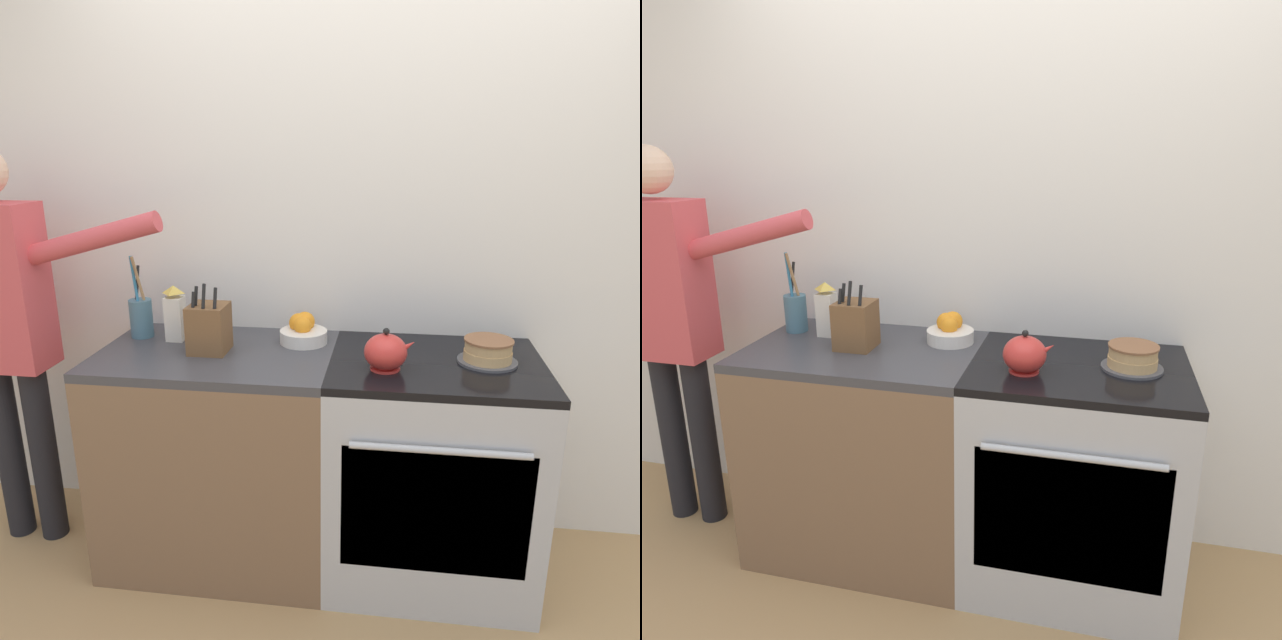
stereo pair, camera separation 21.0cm
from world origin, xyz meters
TOP-DOWN VIEW (x-y plane):
  - ground_plane at (0.00, 0.00)m, footprint 16.00×16.00m
  - wall_back at (0.00, 0.64)m, footprint 8.00×0.04m
  - counter_cabinet at (-0.62, 0.31)m, footprint 0.91×0.62m
  - stove_range at (0.23, 0.31)m, footprint 0.79×0.66m
  - layer_cake at (0.41, 0.32)m, footprint 0.22×0.22m
  - tea_kettle at (0.04, 0.20)m, footprint 0.19×0.15m
  - knife_block at (-0.64, 0.30)m, footprint 0.14×0.15m
  - utensil_crock at (-0.98, 0.44)m, footprint 0.09×0.09m
  - fruit_bowl at (-0.30, 0.46)m, footprint 0.19×0.19m
  - milk_carton at (-0.82, 0.41)m, footprint 0.07×0.07m
  - person_baker at (-1.48, 0.29)m, footprint 0.94×0.20m

SIDE VIEW (x-z plane):
  - ground_plane at x=0.00m, z-range 0.00..0.00m
  - counter_cabinet at x=-0.62m, z-range 0.00..0.90m
  - stove_range at x=0.23m, z-range 0.00..0.90m
  - layer_cake at x=0.41m, z-range 0.90..0.99m
  - fruit_bowl at x=-0.30m, z-range 0.89..1.01m
  - tea_kettle at x=0.04m, z-range 0.89..1.05m
  - utensil_crock at x=-0.98m, z-range 0.82..1.17m
  - knife_block at x=-0.64m, z-range 0.86..1.14m
  - person_baker at x=-1.48m, z-range 0.17..1.85m
  - milk_carton at x=-0.82m, z-range 0.90..1.13m
  - wall_back at x=0.00m, z-range 0.00..2.60m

